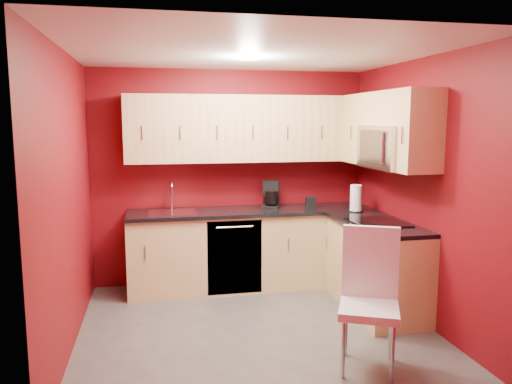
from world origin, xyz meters
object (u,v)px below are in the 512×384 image
object	(u,v)px
napkin_holder	(311,202)
dining_chair	(369,301)
coffee_maker	(270,195)
paper_towel	(356,198)
sink	(172,209)
microwave	(391,147)

from	to	relation	value
napkin_holder	dining_chair	size ratio (longest dim) A/B	0.11
coffee_maker	paper_towel	distance (m)	0.98
coffee_maker	napkin_holder	distance (m)	0.48
sink	paper_towel	size ratio (longest dim) A/B	1.74
microwave	coffee_maker	distance (m)	1.55
sink	coffee_maker	xyz separation A→B (m)	(1.13, 0.06, 0.12)
sink	napkin_holder	distance (m)	1.60
napkin_holder	dining_chair	world-z (taller)	dining_chair
coffee_maker	dining_chair	size ratio (longest dim) A/B	0.29
microwave	napkin_holder	world-z (taller)	microwave
sink	napkin_holder	bearing A→B (deg)	-0.82
dining_chair	paper_towel	bearing A→B (deg)	95.56
paper_towel	coffee_maker	bearing A→B (deg)	153.99
sink	dining_chair	world-z (taller)	sink
paper_towel	dining_chair	distance (m)	1.92
sink	coffee_maker	world-z (taller)	sink
coffee_maker	napkin_holder	size ratio (longest dim) A/B	2.52
sink	paper_towel	distance (m)	2.05
microwave	paper_towel	world-z (taller)	microwave
coffee_maker	sink	bearing A→B (deg)	-158.60
paper_towel	microwave	bearing A→B (deg)	-82.27
microwave	sink	xyz separation A→B (m)	(-2.09, 1.00, -0.72)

